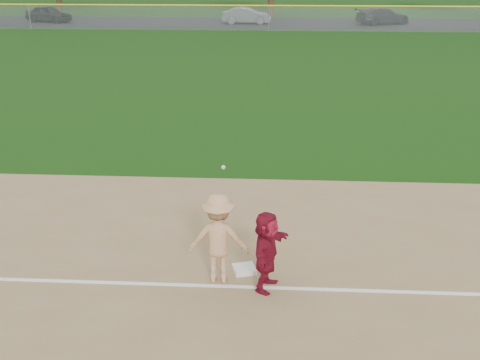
# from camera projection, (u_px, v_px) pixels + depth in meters

# --- Properties ---
(ground) EXTENTS (160.00, 160.00, 0.00)m
(ground) POSITION_uv_depth(u_px,v_px,m) (235.00, 267.00, 12.03)
(ground) COLOR #143A0B
(ground) RESTS_ON ground
(foul_line) EXTENTS (60.00, 0.10, 0.01)m
(foul_line) POSITION_uv_depth(u_px,v_px,m) (233.00, 286.00, 11.27)
(foul_line) COLOR white
(foul_line) RESTS_ON infield_dirt
(parking_asphalt) EXTENTS (120.00, 10.00, 0.01)m
(parking_asphalt) POSITION_uv_depth(u_px,v_px,m) (270.00, 23.00, 55.02)
(parking_asphalt) COLOR black
(parking_asphalt) RESTS_ON ground
(first_base) EXTENTS (0.52, 0.52, 0.09)m
(first_base) POSITION_uv_depth(u_px,v_px,m) (244.00, 269.00, 11.81)
(first_base) COLOR white
(first_base) RESTS_ON infield_dirt
(base_runner) EXTENTS (0.85, 1.49, 1.54)m
(base_runner) POSITION_uv_depth(u_px,v_px,m) (267.00, 251.00, 10.98)
(base_runner) COLOR maroon
(base_runner) RESTS_ON infield_dirt
(car_left) EXTENTS (4.68, 3.01, 1.48)m
(car_left) POSITION_uv_depth(u_px,v_px,m) (49.00, 14.00, 55.45)
(car_left) COLOR black
(car_left) RESTS_ON parking_asphalt
(car_mid) EXTENTS (4.40, 1.60, 1.44)m
(car_mid) POSITION_uv_depth(u_px,v_px,m) (247.00, 16.00, 54.13)
(car_mid) COLOR #5A5D62
(car_mid) RESTS_ON parking_asphalt
(car_right) EXTENTS (5.36, 3.93, 1.44)m
(car_right) POSITION_uv_depth(u_px,v_px,m) (383.00, 16.00, 53.68)
(car_right) COLOR black
(car_right) RESTS_ON parking_asphalt
(first_base_play) EXTENTS (1.14, 0.67, 2.22)m
(first_base_play) POSITION_uv_depth(u_px,v_px,m) (219.00, 239.00, 11.20)
(first_base_play) COLOR #ADADB0
(first_base_play) RESTS_ON infield_dirt
(outfield_fence) EXTENTS (110.00, 0.12, 110.00)m
(outfield_fence) POSITION_uv_depth(u_px,v_px,m) (269.00, 6.00, 48.72)
(outfield_fence) COLOR #999EA0
(outfield_fence) RESTS_ON ground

